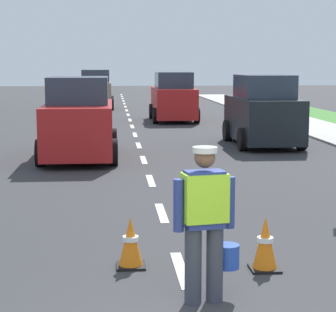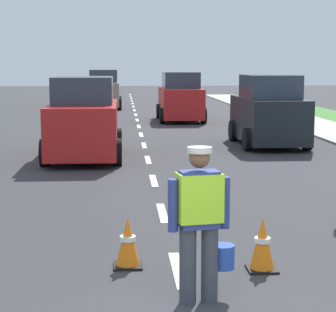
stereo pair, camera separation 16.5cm
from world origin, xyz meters
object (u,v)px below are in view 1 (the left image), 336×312
traffic_cone_far (265,244)px  car_outgoing_far (173,98)px  traffic_cone_near (131,242)px  car_oncoming_third (96,91)px  road_worker (206,217)px  car_parked_far (263,113)px  car_oncoming_lead (79,121)px

traffic_cone_far → car_outgoing_far: bearing=87.5°
traffic_cone_near → car_oncoming_third: 28.39m
road_worker → traffic_cone_far: (0.88, 0.98, -0.60)m
road_worker → car_parked_far: car_parked_far is taller
car_oncoming_third → car_oncoming_lead: bearing=-90.0°
car_parked_far → car_oncoming_lead: (-5.55, -2.30, -0.00)m
car_oncoming_lead → car_outgoing_far: car_oncoming_lead is taller
traffic_cone_near → car_outgoing_far: bearing=82.9°
car_parked_far → car_outgoing_far: size_ratio=0.96×
road_worker → car_outgoing_far: size_ratio=0.41×
road_worker → car_parked_far: 13.33m
car_outgoing_far → car_oncoming_lead: bearing=-108.1°
car_oncoming_lead → car_outgoing_far: 11.60m
traffic_cone_far → car_parked_far: size_ratio=0.17×
road_worker → traffic_cone_far: road_worker is taller
car_parked_far → car_oncoming_third: car_oncoming_third is taller
car_parked_far → car_oncoming_third: size_ratio=1.02×
traffic_cone_near → car_oncoming_third: size_ratio=0.17×
road_worker → car_outgoing_far: 21.60m
car_oncoming_lead → car_oncoming_third: size_ratio=1.07×
car_oncoming_lead → car_oncoming_third: (0.00, 19.10, 0.01)m
traffic_cone_near → car_parked_far: 12.42m
car_outgoing_far → car_oncoming_third: car_oncoming_third is taller
traffic_cone_far → car_oncoming_third: bearing=95.4°
car_oncoming_lead → road_worker: bearing=-80.1°
road_worker → car_oncoming_lead: bearing=99.9°
road_worker → car_parked_far: size_ratio=0.43×
car_outgoing_far → traffic_cone_near: bearing=-97.1°
traffic_cone_near → car_oncoming_lead: (-1.08, 9.26, 0.70)m
traffic_cone_far → traffic_cone_near: bearing=171.0°
car_oncoming_third → traffic_cone_far: bearing=-84.6°
car_outgoing_far → traffic_cone_far: bearing=-92.5°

